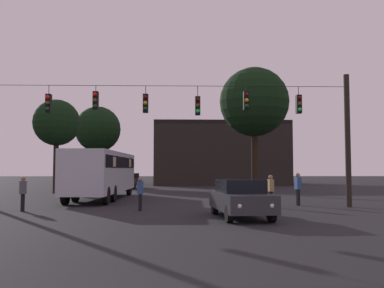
% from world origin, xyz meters
% --- Properties ---
extents(ground_plane, '(168.00, 168.00, 0.00)m').
position_xyz_m(ground_plane, '(0.00, 24.50, 0.00)').
color(ground_plane, black).
rests_on(ground_plane, ground).
extents(overhead_signal_span, '(18.42, 0.44, 6.83)m').
position_xyz_m(overhead_signal_span, '(0.02, 16.36, 4.12)').
color(overhead_signal_span, black).
rests_on(overhead_signal_span, ground).
extents(city_bus, '(2.81, 11.06, 3.00)m').
position_xyz_m(city_bus, '(-4.55, 22.24, 1.87)').
color(city_bus, '#B7BCC6').
rests_on(city_bus, ground).
extents(car_near_right, '(2.23, 4.47, 1.52)m').
position_xyz_m(car_near_right, '(2.88, 11.90, 0.80)').
color(car_near_right, '#2D2D33').
rests_on(car_near_right, ground).
extents(car_far_left, '(2.19, 4.46, 1.52)m').
position_xyz_m(car_far_left, '(-4.71, 37.14, 0.80)').
color(car_far_left, '#2D2D33').
rests_on(car_far_left, ground).
extents(pedestrian_crossing_left, '(0.33, 0.41, 1.56)m').
position_xyz_m(pedestrian_crossing_left, '(-1.40, 14.87, 0.88)').
color(pedestrian_crossing_left, black).
rests_on(pedestrian_crossing_left, ground).
extents(pedestrian_crossing_center, '(0.30, 0.40, 1.74)m').
position_xyz_m(pedestrian_crossing_center, '(6.73, 17.35, 0.99)').
color(pedestrian_crossing_center, black).
rests_on(pedestrian_crossing_center, ground).
extents(pedestrian_crossing_right, '(0.28, 0.38, 1.61)m').
position_xyz_m(pedestrian_crossing_right, '(-6.75, 14.66, 0.90)').
color(pedestrian_crossing_right, black).
rests_on(pedestrian_crossing_right, ground).
extents(pedestrian_near_bus, '(0.28, 0.38, 1.64)m').
position_xyz_m(pedestrian_near_bus, '(5.04, 16.28, 0.92)').
color(pedestrian_near_bus, black).
rests_on(pedestrian_near_bus, ground).
extents(corner_building, '(16.14, 13.92, 7.67)m').
position_xyz_m(corner_building, '(5.39, 49.90, 3.83)').
color(corner_building, black).
rests_on(corner_building, ground).
extents(tree_left_silhouette, '(5.67, 5.67, 10.28)m').
position_xyz_m(tree_left_silhouette, '(6.49, 28.96, 7.41)').
color(tree_left_silhouette, black).
rests_on(tree_left_silhouette, ground).
extents(tree_behind_building, '(3.74, 3.74, 7.57)m').
position_xyz_m(tree_behind_building, '(-9.60, 28.99, 5.65)').
color(tree_behind_building, black).
rests_on(tree_behind_building, ground).
extents(tree_right_far, '(5.14, 5.14, 9.04)m').
position_xyz_m(tree_right_far, '(-8.97, 42.38, 6.44)').
color(tree_right_far, black).
rests_on(tree_right_far, ground).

